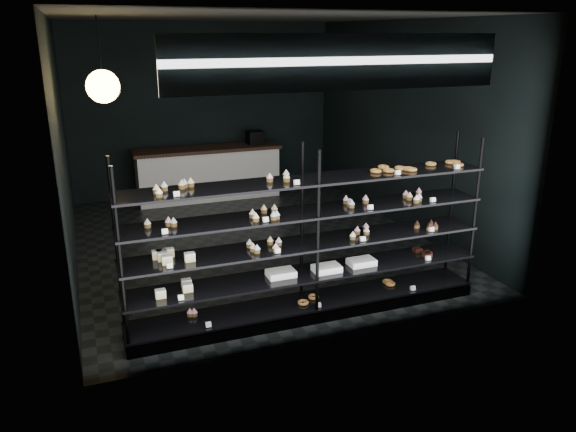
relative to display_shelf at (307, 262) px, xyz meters
The scene contains 5 objects.
room 2.64m from the display_shelf, 87.31° to the left, with size 5.01×6.01×3.20m.
display_shelf is the anchor object (origin of this frame).
signage 2.18m from the display_shelf, 76.41° to the right, with size 3.30×0.05×0.50m.
pendant_lamp 2.93m from the display_shelf, 144.68° to the left, with size 0.36×0.36×0.91m.
service_counter 4.95m from the display_shelf, 89.37° to the left, with size 2.73×0.65×1.23m.
Camera 1 is at (-2.31, -7.65, 3.00)m, focal length 35.00 mm.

